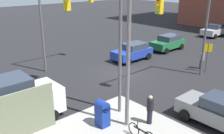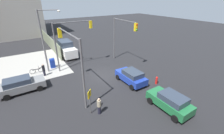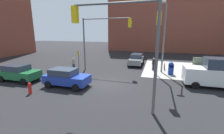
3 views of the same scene
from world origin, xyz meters
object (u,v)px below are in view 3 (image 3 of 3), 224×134
traffic_signal_nw_corner (102,33)px  mailbox_blue (171,68)px  pedestrian_crossing (74,63)px  bicycle_leaning_on_fence (164,67)px  van_white_delivery (219,73)px  sedan_gray (136,59)px  fire_hydrant (30,88)px  street_lamp_corner (164,33)px  traffic_signal_se_corner (121,36)px  pedestrian_waiting (153,64)px  coupe_green (19,73)px  coupe_blue (66,77)px  traffic_signal_ne_corner (158,34)px

traffic_signal_nw_corner → mailbox_blue: bearing=3.4°
pedestrian_crossing → bicycle_leaning_on_fence: bearing=-135.8°
van_white_delivery → mailbox_blue: bearing=138.7°
sedan_gray → pedestrian_crossing: 9.20m
fire_hydrant → van_white_delivery: van_white_delivery is taller
sedan_gray → bicycle_leaning_on_fence: size_ratio=2.56×
street_lamp_corner → van_white_delivery: (4.70, -3.64, -3.42)m
traffic_signal_se_corner → pedestrian_waiting: bearing=81.2°
mailbox_blue → coupe_green: bearing=-155.4°
traffic_signal_se_corner → pedestrian_waiting: size_ratio=3.97×
coupe_blue → street_lamp_corner: bearing=41.2°
van_white_delivery → traffic_signal_nw_corner: bearing=167.3°
bicycle_leaning_on_fence → mailbox_blue: bearing=-74.7°
mailbox_blue → traffic_signal_se_corner: bearing=-111.3°
traffic_signal_se_corner → coupe_blue: (-5.68, 2.65, -3.78)m
traffic_signal_ne_corner → street_lamp_corner: street_lamp_corner is taller
traffic_signal_ne_corner → bicycle_leaning_on_fence: traffic_signal_ne_corner is taller
pedestrian_waiting → bicycle_leaning_on_fence: 1.64m
fire_hydrant → pedestrian_crossing: (-0.80, 8.00, 0.35)m
traffic_signal_ne_corner → pedestrian_waiting: traffic_signal_ne_corner is taller
fire_hydrant → bicycle_leaning_on_fence: size_ratio=0.54×
coupe_green → mailbox_blue: bearing=24.6°
van_white_delivery → pedestrian_crossing: 15.77m
traffic_signal_se_corner → coupe_green: size_ratio=1.62×
traffic_signal_se_corner → pedestrian_waiting: 11.75m
fire_hydrant → sedan_gray: bearing=63.6°
traffic_signal_ne_corner → coupe_green: size_ratio=1.62×
pedestrian_crossing → coupe_blue: bearing=142.5°
pedestrian_crossing → bicycle_leaning_on_fence: 11.91m
street_lamp_corner → pedestrian_crossing: 11.72m
coupe_green → traffic_signal_se_corner: bearing=-13.5°
fire_hydrant → coupe_green: bearing=147.2°
fire_hydrant → pedestrian_crossing: 8.05m
street_lamp_corner → van_white_delivery: bearing=-37.7°
van_white_delivery → sedan_gray: bearing=137.9°
fire_hydrant → coupe_blue: size_ratio=0.23×
sedan_gray → van_white_delivery: bearing=-42.1°
van_white_delivery → bicycle_leaning_on_fence: size_ratio=3.09×
coupe_blue → van_white_delivery: van_white_delivery is taller
fire_hydrant → sedan_gray: (6.65, 13.40, 0.36)m
traffic_signal_se_corner → bicycle_leaning_on_fence: 12.84m
mailbox_blue → coupe_blue: coupe_blue is taller
bicycle_leaning_on_fence → fire_hydrant: bearing=-132.9°
traffic_signal_nw_corner → pedestrian_waiting: traffic_signal_nw_corner is taller
pedestrian_crossing → bicycle_leaning_on_fence: size_ratio=0.92×
traffic_signal_nw_corner → traffic_signal_se_corner: 10.10m
traffic_signal_nw_corner → coupe_blue: (-1.08, -6.35, -3.83)m
traffic_signal_nw_corner → street_lamp_corner: bearing=7.4°
traffic_signal_se_corner → mailbox_blue: 10.90m
traffic_signal_nw_corner → street_lamp_corner: size_ratio=0.81×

